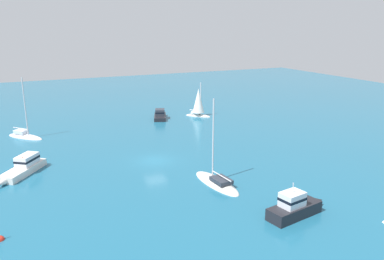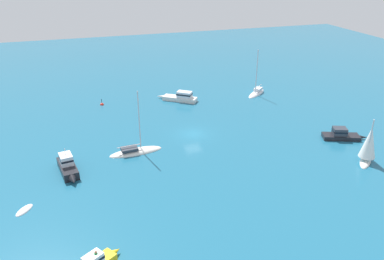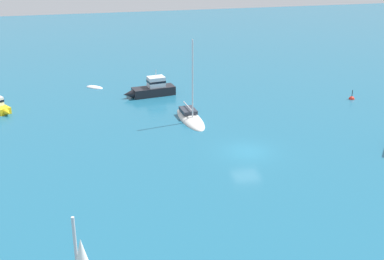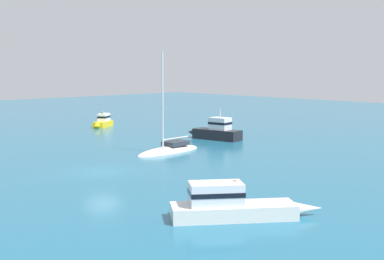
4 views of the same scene
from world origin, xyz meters
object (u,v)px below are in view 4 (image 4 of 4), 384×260
(sailboat, at_px, (169,151))
(launch_1, at_px, (232,205))
(launch, at_px, (103,122))
(skiff, at_px, (202,130))
(cabin_cruiser, at_px, (216,131))

(sailboat, bearing_deg, launch_1, 52.14)
(launch_1, bearing_deg, sailboat, 93.26)
(launch, relative_size, sailboat, 0.46)
(skiff, xyz_separation_m, sailboat, (9.47, -13.52, 0.10))
(launch, height_order, skiff, launch)
(launch, xyz_separation_m, cabin_cruiser, (17.37, 2.00, 0.18))
(sailboat, height_order, cabin_cruiser, sailboat)
(sailboat, distance_m, cabin_cruiser, 9.32)
(launch_1, bearing_deg, skiff, 83.59)
(launch, bearing_deg, launch_1, 30.77)
(launch, xyz_separation_m, sailboat, (20.18, -6.85, -0.56))
(cabin_cruiser, distance_m, launch_1, 28.94)
(cabin_cruiser, bearing_deg, launch, -3.35)
(skiff, bearing_deg, launch, 68.44)
(launch, distance_m, skiff, 12.64)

